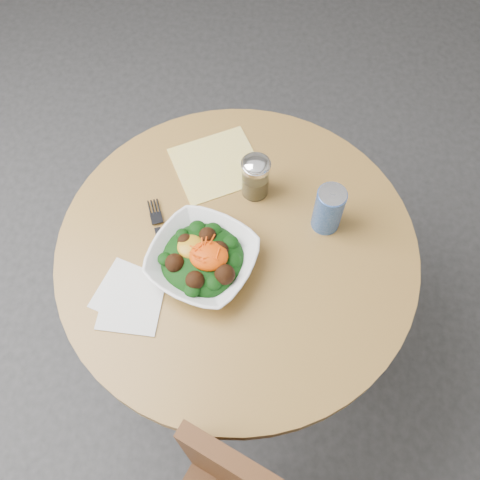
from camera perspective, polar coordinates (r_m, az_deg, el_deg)
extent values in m
plane|color=#2C2C2F|center=(2.02, -0.21, -10.75)|extent=(6.00, 6.00, 0.00)
cylinder|color=black|center=(2.00, -0.21, -10.62)|extent=(0.52, 0.52, 0.03)
cylinder|color=black|center=(1.68, -0.25, -7.02)|extent=(0.10, 0.10, 0.71)
cylinder|color=#A87D3D|center=(1.34, -0.31, -1.09)|extent=(0.90, 0.90, 0.04)
cylinder|color=#552E18|center=(1.73, -3.49, -23.65)|extent=(0.04, 0.04, 0.39)
cube|color=#E1BE0B|center=(1.46, -2.48, 8.03)|extent=(0.29, 0.28, 0.00)
cube|color=silver|center=(1.30, -11.86, -5.47)|extent=(0.18, 0.18, 0.00)
cube|color=silver|center=(1.28, -11.55, -6.76)|extent=(0.15, 0.15, 0.00)
imported|color=white|center=(1.28, -4.01, -2.12)|extent=(0.32, 0.32, 0.06)
ellipsoid|color=black|center=(1.28, -4.01, -2.15)|extent=(0.20, 0.20, 0.07)
ellipsoid|color=#C08513|center=(1.26, -5.29, -0.70)|extent=(0.06, 0.06, 0.02)
ellipsoid|color=#FB6005|center=(1.24, -3.36, -1.70)|extent=(0.09, 0.08, 0.04)
cube|color=black|center=(1.32, -8.21, -1.37)|extent=(0.07, 0.14, 0.00)
cube|color=black|center=(1.38, -9.03, 2.89)|extent=(0.06, 0.08, 0.00)
cylinder|color=silver|center=(1.36, 1.64, 6.51)|extent=(0.07, 0.07, 0.11)
cylinder|color=olive|center=(1.38, 1.62, 5.96)|extent=(0.06, 0.06, 0.06)
cylinder|color=white|center=(1.32, 1.71, 7.97)|extent=(0.07, 0.07, 0.01)
ellipsoid|color=white|center=(1.31, 1.71, 8.14)|extent=(0.07, 0.07, 0.03)
cylinder|color=navy|center=(1.32, 9.42, 3.24)|extent=(0.07, 0.07, 0.13)
cylinder|color=silver|center=(1.26, 9.86, 4.87)|extent=(0.07, 0.07, 0.00)
cube|color=silver|center=(1.26, 9.94, 5.25)|extent=(0.02, 0.02, 0.00)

